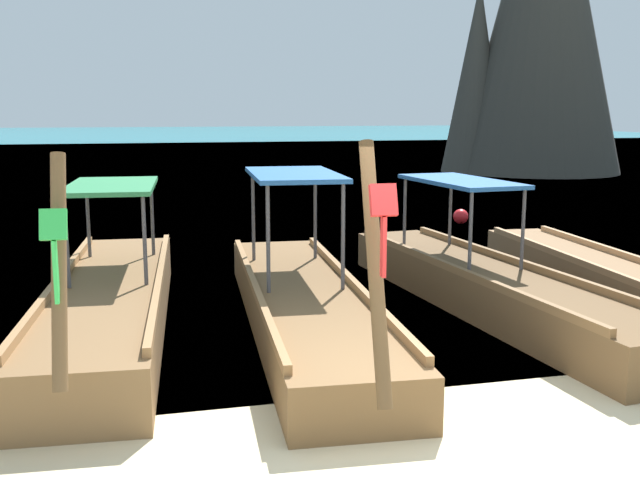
# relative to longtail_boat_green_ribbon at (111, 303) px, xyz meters

# --- Properties ---
(ground) EXTENTS (120.00, 120.00, 0.00)m
(ground) POSITION_rel_longtail_boat_green_ribbon_xyz_m (2.54, -4.21, -0.37)
(ground) COLOR beige
(sea_water) EXTENTS (120.00, 120.00, 0.00)m
(sea_water) POSITION_rel_longtail_boat_green_ribbon_xyz_m (2.54, 57.17, -0.36)
(sea_water) COLOR #147A89
(sea_water) RESTS_ON ground
(longtail_boat_green_ribbon) EXTENTS (1.78, 7.04, 2.46)m
(longtail_boat_green_ribbon) POSITION_rel_longtail_boat_green_ribbon_xyz_m (0.00, 0.00, 0.00)
(longtail_boat_green_ribbon) COLOR brown
(longtail_boat_green_ribbon) RESTS_ON ground
(longtail_boat_red_ribbon) EXTENTS (1.79, 7.41, 2.56)m
(longtail_boat_red_ribbon) POSITION_rel_longtail_boat_green_ribbon_xyz_m (2.41, -0.48, -0.03)
(longtail_boat_red_ribbon) COLOR brown
(longtail_boat_red_ribbon) RESTS_ON ground
(longtail_boat_orange_ribbon) EXTENTS (1.75, 7.28, 2.88)m
(longtail_boat_orange_ribbon) POSITION_rel_longtail_boat_green_ribbon_xyz_m (5.13, -0.24, -0.02)
(longtail_boat_orange_ribbon) COLOR brown
(longtail_boat_orange_ribbon) RESTS_ON ground
(longtail_boat_turquoise_ribbon) EXTENTS (1.47, 7.30, 2.76)m
(longtail_boat_turquoise_ribbon) POSITION_rel_longtail_boat_green_ribbon_xyz_m (7.39, 0.14, -0.12)
(longtail_boat_turquoise_ribbon) COLOR olive
(longtail_boat_turquoise_ribbon) RESTS_ON ground
(karst_rock) EXTENTS (7.83, 7.27, 15.44)m
(karst_rock) POSITION_rel_longtail_boat_green_ribbon_xyz_m (17.86, 20.76, 7.09)
(karst_rock) COLOR #383833
(karst_rock) RESTS_ON ground
(mooring_buoy_near) EXTENTS (0.37, 0.37, 0.37)m
(mooring_buoy_near) POSITION_rel_longtail_boat_green_ribbon_xyz_m (8.13, 7.16, -0.18)
(mooring_buoy_near) COLOR red
(mooring_buoy_near) RESTS_ON sea_water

